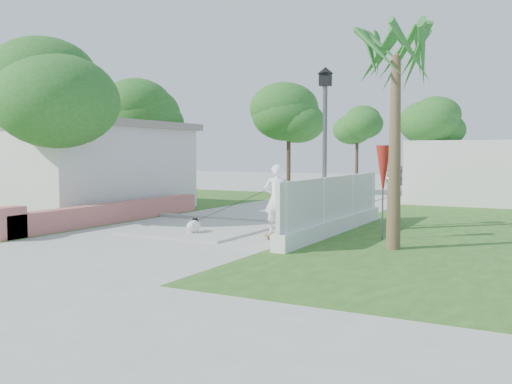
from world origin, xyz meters
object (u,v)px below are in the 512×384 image
Objects in this scene: street_lamp at (325,141)px; dog at (194,225)px; patio_umbrella at (383,171)px; bollard at (300,194)px; skateboarder at (252,203)px; parked_car at (421,174)px.

dog is at bearing -136.63° from street_lamp.
patio_umbrella is at bearing -6.30° from dog.
bollard is at bearing 129.91° from patio_umbrella.
skateboarder is 0.58× the size of parked_car.
bollard reaches higher than dog.
street_lamp reaches higher than dog.
dog is at bearing -89.47° from bollard.
patio_umbrella is at bearing -50.09° from bollard.
parked_car is (0.66, 24.59, 0.49)m from dog.
street_lamp reaches higher than patio_umbrella.
street_lamp is 1.03× the size of parked_car.
bollard is 0.44× the size of skateboarder.
skateboarder is at bearing -119.23° from street_lamp.
dog is (-2.64, -2.49, -2.19)m from street_lamp.
parked_car reaches higher than bollard.
patio_umbrella reaches higher than skateboarder.
skateboarder is (-1.16, -2.07, -1.57)m from street_lamp.
patio_umbrella is at bearing 179.35° from skateboarder.
bollard is 6.75m from skateboarder.
skateboarder is (-3.06, -1.07, -0.84)m from patio_umbrella.
patio_umbrella is 3.77× the size of dog.
skateboarder is at bearing 173.56° from parked_car.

